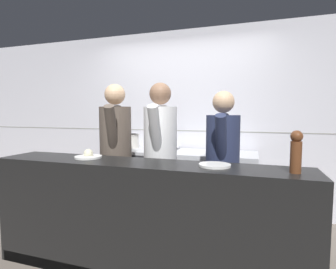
{
  "coord_description": "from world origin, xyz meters",
  "views": [
    {
      "loc": [
        1.01,
        -2.28,
        1.41
      ],
      "look_at": [
        0.03,
        0.71,
        1.15
      ],
      "focal_mm": 28.0,
      "sensor_mm": 36.0,
      "label": 1
    }
  ],
  "objects": [
    {
      "name": "ground_plane",
      "position": [
        0.0,
        0.0,
        0.0
      ],
      "size": [
        14.0,
        14.0,
        0.0
      ],
      "primitive_type": "plane",
      "color": "#6B6056"
    },
    {
      "name": "wall_back_tiled",
      "position": [
        0.0,
        1.47,
        1.3
      ],
      "size": [
        8.0,
        0.06,
        2.6
      ],
      "color": "silver",
      "rests_on": "ground_plane"
    },
    {
      "name": "oven_range",
      "position": [
        -0.44,
        1.07,
        0.46
      ],
      "size": [
        0.85,
        0.71,
        0.91
      ],
      "color": "#38383D",
      "rests_on": "ground_plane"
    },
    {
      "name": "prep_counter",
      "position": [
        0.55,
        1.07,
        0.45
      ],
      "size": [
        1.06,
        0.65,
        0.9
      ],
      "color": "#B7BABF",
      "rests_on": "ground_plane"
    },
    {
      "name": "pass_counter",
      "position": [
        0.11,
        -0.26,
        0.49
      ],
      "size": [
        2.75,
        0.45,
        0.99
      ],
      "color": "black",
      "rests_on": "ground_plane"
    },
    {
      "name": "stock_pot",
      "position": [
        -0.66,
        1.09,
        1.02
      ],
      "size": [
        0.26,
        0.26,
        0.2
      ],
      "color": "beige",
      "rests_on": "oven_range"
    },
    {
      "name": "sauce_pot",
      "position": [
        -0.26,
        1.13,
        1.0
      ],
      "size": [
        0.3,
        0.3,
        0.16
      ],
      "color": "#B7BABF",
      "rests_on": "oven_range"
    },
    {
      "name": "plated_dish_main",
      "position": [
        -0.45,
        -0.21,
        1.01
      ],
      "size": [
        0.25,
        0.25,
        0.09
      ],
      "color": "white",
      "rests_on": "pass_counter"
    },
    {
      "name": "plated_dish_appetiser",
      "position": [
        0.73,
        -0.22,
        1.0
      ],
      "size": [
        0.25,
        0.25,
        0.02
      ],
      "color": "white",
      "rests_on": "pass_counter"
    },
    {
      "name": "pepper_mill",
      "position": [
        1.3,
        -0.28,
        1.15
      ],
      "size": [
        0.08,
        0.08,
        0.3
      ],
      "color": "brown",
      "rests_on": "pass_counter"
    },
    {
      "name": "chef_head_cook",
      "position": [
        -0.46,
        0.32,
        0.96
      ],
      "size": [
        0.45,
        0.74,
        1.73
      ],
      "rotation": [
        0.0,
        0.0,
        0.33
      ],
      "color": "black",
      "rests_on": "ground_plane"
    },
    {
      "name": "chef_sous",
      "position": [
        0.08,
        0.31,
        0.96
      ],
      "size": [
        0.39,
        0.76,
        1.72
      ],
      "rotation": [
        0.0,
        0.0,
        0.12
      ],
      "color": "black",
      "rests_on": "ground_plane"
    },
    {
      "name": "chef_line",
      "position": [
        0.73,
        0.34,
        0.9
      ],
      "size": [
        0.34,
        0.71,
        1.62
      ],
      "rotation": [
        0.0,
        0.0,
        0.04
      ],
      "color": "black",
      "rests_on": "ground_plane"
    }
  ]
}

